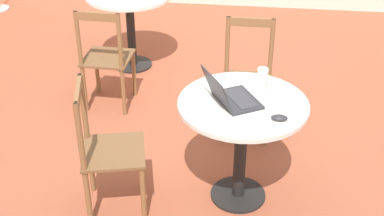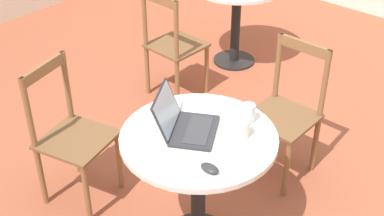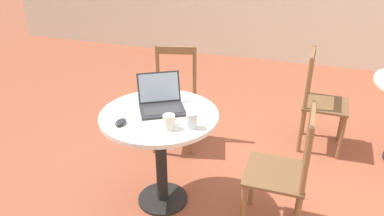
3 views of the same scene
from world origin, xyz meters
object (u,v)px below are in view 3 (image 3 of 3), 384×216
at_px(chair_near_right, 283,174).
at_px(drinking_glass, 192,120).
at_px(laptop, 161,102).
at_px(mouse, 121,122).
at_px(chair_near_back, 175,99).
at_px(cafe_table_near, 160,133).
at_px(chair_mid_left, 321,102).
at_px(mug, 169,122).

height_order(chair_near_right, drinking_glass, chair_near_right).
relative_size(laptop, mouse, 4.14).
distance_m(chair_near_back, drinking_glass, 1.13).
relative_size(cafe_table_near, drinking_glass, 8.00).
height_order(chair_near_back, drinking_glass, chair_near_back).
bearing_deg(chair_mid_left, chair_near_back, -164.82).
xyz_separation_m(cafe_table_near, chair_near_right, (0.87, -0.01, -0.15)).
bearing_deg(chair_near_back, drinking_glass, -63.45).
relative_size(cafe_table_near, mug, 7.13).
height_order(chair_near_right, mug, chair_near_right).
distance_m(cafe_table_near, chair_near_back, 0.89).
bearing_deg(chair_mid_left, mouse, -131.76).
bearing_deg(chair_near_right, cafe_table_near, 179.60).
height_order(laptop, drinking_glass, laptop).
xyz_separation_m(laptop, drinking_glass, (0.29, -0.19, 0.00)).
height_order(cafe_table_near, chair_near_back, chair_near_back).
bearing_deg(chair_near_right, chair_mid_left, 79.68).
distance_m(chair_mid_left, mug, 1.70).
relative_size(chair_near_right, chair_mid_left, 1.00).
bearing_deg(chair_near_right, laptop, 174.61).
height_order(chair_mid_left, drinking_glass, chair_mid_left).
bearing_deg(mug, laptop, 122.50).
height_order(cafe_table_near, laptop, laptop).
bearing_deg(cafe_table_near, chair_mid_left, 47.76).
xyz_separation_m(chair_near_right, laptop, (-0.89, 0.08, 0.35)).
relative_size(mouse, mug, 0.86).
xyz_separation_m(chair_near_back, mug, (0.35, -1.02, 0.35)).
distance_m(chair_near_back, chair_mid_left, 1.34).
bearing_deg(cafe_table_near, laptop, 101.05).
bearing_deg(chair_near_back, chair_near_right, -38.44).
relative_size(chair_near_right, mug, 7.97).
bearing_deg(mug, mouse, -171.06).
relative_size(cafe_table_near, mouse, 8.26).
height_order(cafe_table_near, mouse, mouse).
xyz_separation_m(chair_near_right, mug, (-0.73, -0.16, 0.35)).
bearing_deg(chair_near_back, mouse, -88.50).
bearing_deg(laptop, drinking_glass, -33.36).
bearing_deg(drinking_glass, mouse, -166.62).
bearing_deg(drinking_glass, chair_near_right, 10.15).
xyz_separation_m(chair_near_back, drinking_glass, (0.48, -0.96, 0.36)).
height_order(cafe_table_near, chair_mid_left, chair_mid_left).
xyz_separation_m(mouse, drinking_glass, (0.45, 0.11, 0.04)).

